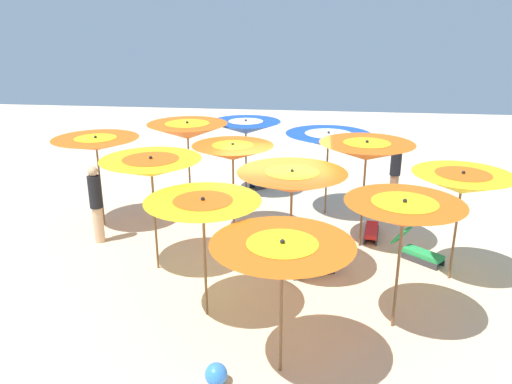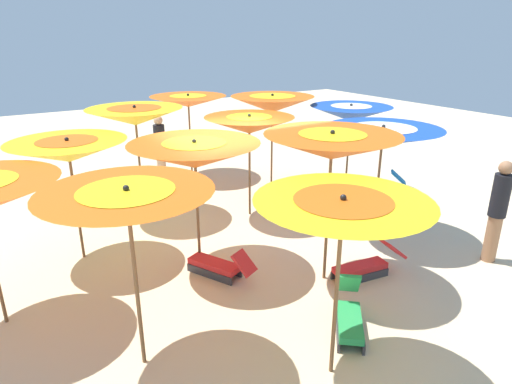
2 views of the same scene
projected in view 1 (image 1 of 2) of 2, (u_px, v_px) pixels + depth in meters
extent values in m
cube|color=beige|center=(271.00, 252.00, 11.69)|extent=(36.55, 36.55, 0.04)
cylinder|color=brown|center=(100.00, 185.00, 12.84)|extent=(0.05, 0.05, 2.13)
cone|color=orange|center=(96.00, 144.00, 12.49)|extent=(2.10, 2.10, 0.30)
cone|color=yellow|center=(96.00, 141.00, 12.46)|extent=(1.02, 1.02, 0.15)
sphere|color=black|center=(95.00, 137.00, 12.43)|extent=(0.07, 0.07, 0.07)
cylinder|color=brown|center=(155.00, 220.00, 10.56)|extent=(0.05, 0.05, 2.24)
cone|color=yellow|center=(151.00, 168.00, 10.19)|extent=(2.03, 2.03, 0.37)
cone|color=orange|center=(151.00, 164.00, 10.16)|extent=(1.13, 1.13, 0.21)
sphere|color=black|center=(151.00, 158.00, 10.12)|extent=(0.07, 0.07, 0.07)
cylinder|color=brown|center=(205.00, 264.00, 8.91)|extent=(0.05, 0.05, 2.01)
cone|color=yellow|center=(203.00, 211.00, 8.57)|extent=(1.98, 1.98, 0.37)
cone|color=orange|center=(203.00, 205.00, 8.54)|extent=(1.01, 1.01, 0.19)
sphere|color=black|center=(203.00, 199.00, 8.50)|extent=(0.07, 0.07, 0.07)
cylinder|color=brown|center=(281.00, 316.00, 7.47)|extent=(0.05, 0.05, 1.91)
cone|color=orange|center=(282.00, 257.00, 7.15)|extent=(2.06, 2.06, 0.42)
cone|color=yellow|center=(282.00, 250.00, 7.12)|extent=(1.02, 1.02, 0.21)
sphere|color=black|center=(282.00, 242.00, 7.08)|extent=(0.07, 0.07, 0.07)
cylinder|color=brown|center=(189.00, 170.00, 14.02)|extent=(0.05, 0.05, 2.18)
cone|color=orange|center=(188.00, 131.00, 13.66)|extent=(2.16, 2.16, 0.42)
cone|color=yellow|center=(187.00, 128.00, 13.62)|extent=(1.19, 1.19, 0.23)
sphere|color=black|center=(187.00, 122.00, 13.58)|extent=(0.07, 0.07, 0.07)
cylinder|color=brown|center=(233.00, 194.00, 12.36)|extent=(0.05, 0.05, 2.06)
cone|color=orange|center=(233.00, 153.00, 12.02)|extent=(1.93, 1.93, 0.36)
cone|color=yellow|center=(233.00, 149.00, 11.98)|extent=(0.97, 0.97, 0.18)
sphere|color=black|center=(233.00, 144.00, 11.95)|extent=(0.07, 0.07, 0.07)
cylinder|color=brown|center=(291.00, 230.00, 10.34)|extent=(0.05, 0.05, 2.02)
cone|color=orange|center=(292.00, 182.00, 10.01)|extent=(2.18, 2.18, 0.43)
cone|color=yellow|center=(292.00, 177.00, 9.97)|extent=(1.05, 1.05, 0.21)
sphere|color=black|center=(292.00, 171.00, 9.93)|extent=(0.07, 0.07, 0.07)
cylinder|color=brown|center=(398.00, 272.00, 8.55)|extent=(0.05, 0.05, 2.09)
cone|color=orange|center=(403.00, 215.00, 8.20)|extent=(1.94, 1.94, 0.42)
cone|color=yellow|center=(404.00, 209.00, 8.17)|extent=(1.06, 1.06, 0.23)
sphere|color=black|center=(405.00, 201.00, 8.12)|extent=(0.07, 0.07, 0.07)
cylinder|color=brown|center=(246.00, 161.00, 15.25)|extent=(0.05, 0.05, 2.00)
cone|color=#1947B2|center=(246.00, 128.00, 14.92)|extent=(2.05, 2.05, 0.38)
cone|color=white|center=(246.00, 124.00, 14.89)|extent=(1.02, 1.02, 0.19)
sphere|color=black|center=(246.00, 120.00, 14.85)|extent=(0.07, 0.07, 0.07)
cylinder|color=brown|center=(326.00, 177.00, 13.61)|extent=(0.05, 0.05, 2.04)
cone|color=#1947B2|center=(328.00, 140.00, 13.28)|extent=(2.24, 2.24, 0.34)
cone|color=white|center=(328.00, 137.00, 13.25)|extent=(1.24, 1.24, 0.19)
sphere|color=black|center=(329.00, 132.00, 13.21)|extent=(0.07, 0.07, 0.07)
cylinder|color=brown|center=(363.00, 200.00, 11.60)|extent=(0.05, 0.05, 2.28)
cone|color=orange|center=(366.00, 152.00, 11.22)|extent=(2.09, 2.09, 0.39)
cone|color=yellow|center=(367.00, 147.00, 11.19)|extent=(1.03, 1.03, 0.19)
sphere|color=black|center=(367.00, 142.00, 11.15)|extent=(0.07, 0.07, 0.07)
cylinder|color=brown|center=(455.00, 232.00, 10.16)|extent=(0.05, 0.05, 2.05)
cone|color=yellow|center=(462.00, 184.00, 9.83)|extent=(1.93, 1.93, 0.40)
cone|color=orange|center=(463.00, 179.00, 9.80)|extent=(1.06, 1.06, 0.22)
sphere|color=black|center=(464.00, 172.00, 9.75)|extent=(0.07, 0.07, 0.07)
cube|color=#333338|center=(266.00, 186.00, 15.91)|extent=(0.63, 0.60, 0.14)
cube|color=#333338|center=(260.00, 184.00, 16.15)|extent=(0.63, 0.60, 0.14)
cube|color=#1972B7|center=(263.00, 181.00, 15.99)|extent=(0.83, 0.81, 0.10)
cube|color=#1972B7|center=(278.00, 172.00, 16.26)|extent=(0.50, 0.50, 0.35)
cube|color=#333338|center=(377.00, 235.00, 12.36)|extent=(0.17, 0.95, 0.14)
cube|color=#333338|center=(365.00, 234.00, 12.44)|extent=(0.17, 0.95, 0.14)
cube|color=red|center=(372.00, 230.00, 12.36)|extent=(0.42, 0.99, 0.10)
cube|color=red|center=(374.00, 212.00, 12.91)|extent=(0.35, 0.46, 0.36)
cube|color=#333338|center=(426.00, 257.00, 11.27)|extent=(0.68, 0.58, 0.14)
cube|color=#333338|center=(419.00, 261.00, 11.07)|extent=(0.68, 0.58, 0.14)
cube|color=green|center=(423.00, 254.00, 11.13)|extent=(0.86, 0.80, 0.10)
cube|color=green|center=(401.00, 235.00, 11.45)|extent=(0.47, 0.47, 0.44)
cube|color=#333338|center=(314.00, 274.00, 10.52)|extent=(0.85, 0.44, 0.14)
cube|color=#333338|center=(308.00, 267.00, 10.80)|extent=(0.85, 0.44, 0.14)
cube|color=red|center=(311.00, 265.00, 10.62)|extent=(0.97, 0.68, 0.10)
cube|color=red|center=(338.00, 252.00, 10.74)|extent=(0.44, 0.42, 0.34)
cylinder|color=#A3704C|center=(393.00, 190.00, 14.46)|extent=(0.24, 0.24, 0.88)
cylinder|color=black|center=(396.00, 162.00, 14.19)|extent=(0.30, 0.30, 0.77)
sphere|color=#A3704C|center=(398.00, 144.00, 14.03)|extent=(0.24, 0.24, 0.24)
cylinder|color=#D8A87F|center=(99.00, 225.00, 12.05)|extent=(0.24, 0.24, 0.88)
cylinder|color=black|center=(95.00, 192.00, 11.78)|extent=(0.30, 0.30, 0.77)
sphere|color=#D8A87F|center=(93.00, 171.00, 11.61)|extent=(0.24, 0.24, 0.24)
sphere|color=#337FE5|center=(216.00, 374.00, 7.44)|extent=(0.34, 0.34, 0.34)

